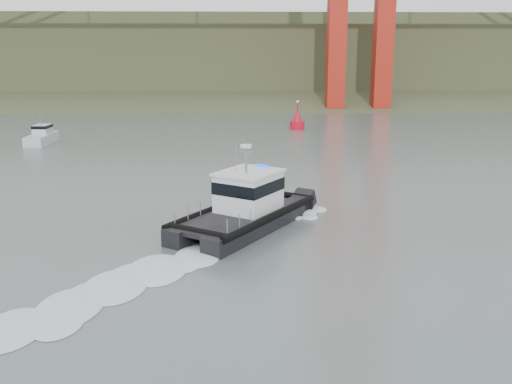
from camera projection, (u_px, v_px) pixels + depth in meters
The scene contains 5 objects.
ground at pixel (219, 286), 25.47m from camera, with size 400.00×400.00×0.00m, color #4A5854.
headlands at pixel (231, 63), 145.46m from camera, with size 500.00×105.36×27.12m.
patrol_boat at pixel (246, 206), 33.72m from camera, with size 9.04×10.89×5.12m.
motorboat at pixel (42, 136), 64.09m from camera, with size 2.18×6.06×3.30m.
nav_buoy at pixel (297, 121), 75.54m from camera, with size 1.96×1.96×4.08m.
Camera 1 is at (0.80, -23.74, 10.23)m, focal length 40.00 mm.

